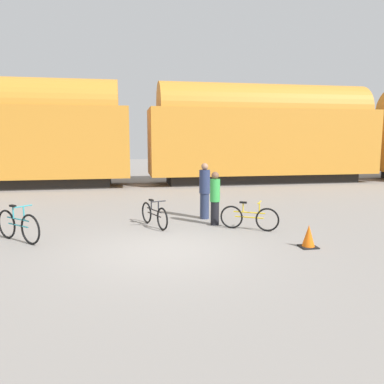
% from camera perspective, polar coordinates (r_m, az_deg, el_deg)
% --- Properties ---
extents(ground_plane, '(80.00, 80.00, 0.00)m').
position_cam_1_polar(ground_plane, '(8.85, -4.15, -8.82)').
color(ground_plane, gray).
extents(freight_train, '(56.64, 3.11, 5.71)m').
position_cam_1_polar(freight_train, '(21.08, -8.08, 9.18)').
color(freight_train, black).
rests_on(freight_train, ground_plane).
extents(rail_near, '(68.64, 0.07, 0.01)m').
position_cam_1_polar(rail_near, '(20.52, -7.83, 0.84)').
color(rail_near, '#4C4238').
rests_on(rail_near, ground_plane).
extents(rail_far, '(68.64, 0.07, 0.01)m').
position_cam_1_polar(rail_far, '(21.94, -8.00, 1.30)').
color(rail_far, '#4C4238').
rests_on(rail_far, ground_plane).
extents(bicycle_yellow, '(1.48, 0.92, 0.83)m').
position_cam_1_polar(bicycle_yellow, '(10.78, 8.70, -3.87)').
color(bicycle_yellow, black).
rests_on(bicycle_yellow, ground_plane).
extents(bicycle_black, '(0.66, 1.64, 0.81)m').
position_cam_1_polar(bicycle_black, '(11.12, -5.79, -3.49)').
color(bicycle_black, black).
rests_on(bicycle_black, ground_plane).
extents(bicycle_teal, '(1.32, 1.27, 0.95)m').
position_cam_1_polar(bicycle_teal, '(10.42, -24.97, -4.71)').
color(bicycle_teal, black).
rests_on(bicycle_teal, ground_plane).
extents(person_in_green, '(0.30, 0.30, 1.61)m').
position_cam_1_polar(person_in_green, '(11.22, 3.52, -0.92)').
color(person_in_green, black).
rests_on(person_in_green, ground_plane).
extents(person_in_navy, '(0.35, 0.35, 1.81)m').
position_cam_1_polar(person_in_navy, '(12.08, 1.94, 0.18)').
color(person_in_navy, '#283351').
rests_on(person_in_navy, ground_plane).
extents(traffic_cone, '(0.40, 0.40, 0.55)m').
position_cam_1_polar(traffic_cone, '(9.40, 17.34, -6.56)').
color(traffic_cone, black).
rests_on(traffic_cone, ground_plane).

